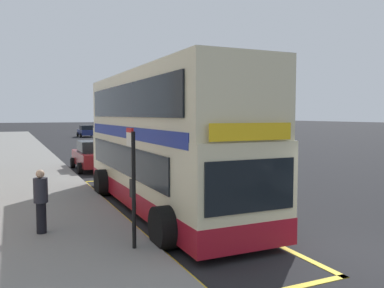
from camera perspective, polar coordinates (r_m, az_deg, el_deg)
ground_plane at (r=38.19m, az=-14.12°, el=-0.52°), size 260.00×260.00×0.00m
pavement_near at (r=37.55m, az=-24.68°, el=-0.75°), size 6.00×76.00×0.14m
double_decker_bus at (r=12.93m, az=-4.32°, el=-0.24°), size 3.17×10.51×4.40m
bus_bay_markings at (r=13.05m, az=-4.60°, el=-9.36°), size 2.81×13.09×0.01m
bus_stop_sign at (r=8.82m, az=-8.51°, el=-4.75°), size 0.09×0.51×2.63m
parked_car_silver_far at (r=25.69m, az=3.25°, el=-0.85°), size 2.09×4.20×1.62m
parked_car_navy_distant at (r=56.76m, az=-14.94°, el=1.78°), size 2.09×4.20×1.62m
parked_car_maroon_behind at (r=22.77m, az=-13.95°, el=-1.62°), size 2.09×4.20×1.62m
pedestrian_further_back at (r=10.55m, az=-20.85°, el=-7.38°), size 0.34×0.34×1.58m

